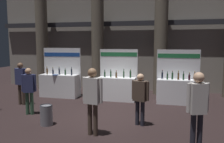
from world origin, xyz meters
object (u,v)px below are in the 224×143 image
Objects in this scene: exhibitor_booth_0 at (60,84)px; visitor_0 at (198,104)px; visitor_2 at (21,80)px; visitor_1 at (29,87)px; visitor_3 at (92,95)px; exhibitor_booth_1 at (117,87)px; exhibitor_booth_2 at (178,89)px; trash_bin at (46,115)px; visitor_6 at (140,95)px.

visitor_0 is (5.56, -4.33, 0.50)m from exhibitor_booth_0.
visitor_0 is at bearing -15.08° from visitor_2.
visitor_1 is 0.89× the size of visitor_3.
exhibitor_booth_2 reaches higher than exhibitor_booth_1.
trash_bin is 0.37× the size of visitor_2.
exhibitor_booth_1 reaches higher than visitor_6.
visitor_0 is 1.16× the size of visitor_6.
exhibitor_booth_2 is 3.20m from visitor_6.
exhibitor_booth_1 is 1.20× the size of visitor_0.
visitor_0 is 1.01× the size of visitor_3.
visitor_3 is (2.95, -4.02, 0.51)m from exhibitor_booth_0.
visitor_2 is 0.93× the size of visitor_3.
visitor_1 is at bearing 143.15° from trash_bin.
visitor_2 is 4.47m from visitor_3.
exhibitor_booth_1 is 3.99m from visitor_2.
visitor_6 is at bearing 13.30° from trash_bin.
exhibitor_booth_0 is 1.23× the size of visitor_0.
trash_bin is at bearing -111.51° from exhibitor_booth_1.
trash_bin is at bearing -33.94° from visitor_2.
trash_bin is (1.33, -3.61, -0.30)m from exhibitor_booth_0.
visitor_1 is at bearing -132.60° from exhibitor_booth_1.
visitor_6 is at bearing -7.00° from visitor_2.
visitor_0 is at bearing 149.89° from visitor_1.
visitor_0 is (2.82, -4.31, 0.51)m from exhibitor_booth_1.
visitor_6 is (-1.20, -2.95, 0.35)m from exhibitor_booth_2.
visitor_6 is at bearing -35.82° from exhibitor_booth_0.
visitor_0 reaches higher than visitor_1.
visitor_2 is (-6.15, -1.69, 0.43)m from exhibitor_booth_2.
visitor_1 is at bearing -151.37° from exhibitor_booth_2.
trash_bin is at bearing 129.33° from visitor_1.
exhibitor_booth_0 is 3.62× the size of trash_bin.
visitor_0 is (0.27, -4.33, 0.51)m from exhibitor_booth_2.
exhibitor_booth_1 reaches higher than trash_bin.
exhibitor_booth_1 is 3.75m from visitor_1.
exhibitor_booth_0 reaches higher than visitor_6.
visitor_6 is at bearing -112.05° from exhibitor_booth_2.
trash_bin is 0.34× the size of visitor_0.
exhibitor_booth_1 is 1.36× the size of visitor_1.
exhibitor_booth_2 reaches higher than visitor_3.
visitor_3 is (2.73, -1.25, 0.16)m from visitor_1.
exhibitor_booth_1 reaches higher than visitor_0.
visitor_3 is at bearing -120.19° from exhibitor_booth_2.
visitor_0 is 1.08× the size of visitor_2.
exhibitor_booth_2 is 1.21× the size of visitor_3.
trash_bin is 4.36m from visitor_0.
visitor_3 reaches higher than trash_bin.
exhibitor_booth_1 is at bearing 102.29° from visitor_0.
trash_bin is 0.40× the size of visitor_6.
visitor_6 reaches higher than trash_bin.
trash_bin is 0.34× the size of visitor_3.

